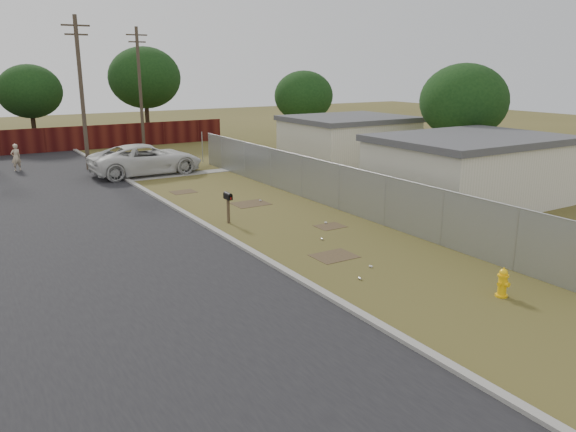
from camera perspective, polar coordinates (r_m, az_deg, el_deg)
ground at (r=23.18m, az=-1.00°, el=-0.33°), size 120.00×120.00×0.00m
street at (r=28.35m, az=-21.49°, el=1.48°), size 15.10×60.00×0.12m
chainlink_fence at (r=25.49m, az=3.86°, el=2.88°), size 0.10×27.06×2.02m
privacy_fence at (r=44.88m, az=-24.72°, el=6.92°), size 30.00×0.12×1.80m
utility_poles at (r=40.68m, az=-21.16°, el=11.97°), size 12.60×8.24×9.00m
houses at (r=31.08m, az=11.59°, el=6.22°), size 9.30×17.24×3.10m
horizon_trees at (r=44.54m, az=-16.08°, el=12.47°), size 33.32×31.94×7.78m
fire_hydrant at (r=16.48m, az=20.98°, el=-6.38°), size 0.38×0.38×0.84m
mailbox at (r=22.52m, az=-6.11°, el=1.75°), size 0.20×0.54×1.26m
pickup_truck at (r=33.84m, az=-14.20°, el=5.61°), size 6.50×3.16×1.78m
pedestrian at (r=37.73m, az=-25.91°, el=5.38°), size 0.69×0.57×1.63m
scattered_litter at (r=20.72m, az=3.43°, el=-2.11°), size 2.81×10.42×0.07m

